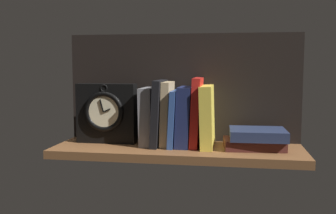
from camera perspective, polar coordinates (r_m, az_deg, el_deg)
name	(u,v)px	position (r cm, az deg, el deg)	size (l,w,h in cm)	color
ground_plane	(178,151)	(119.41, 1.41, -6.48)	(76.06, 23.74, 2.50)	brown
back_panel	(182,88)	(127.92, 2.14, 2.87)	(76.06, 1.20, 35.15)	black
book_gray_chess	(148,116)	(121.75, -2.89, -1.36)	(3.85, 12.45, 17.94)	gray
book_black_skeptic	(159,113)	(120.93, -1.35, -0.84)	(2.22, 15.36, 20.31)	black
book_tan_shortstories	(167,114)	(120.51, -0.14, -0.98)	(2.37, 12.21, 19.81)	tan
book_blue_modern	(174,118)	(120.31, 0.96, -1.62)	(1.70, 14.90, 17.21)	#2D4C8E
book_navy_bierce	(185,116)	(119.81, 2.48, -1.40)	(4.13, 13.75, 18.26)	#192147
book_red_requiem	(196,112)	(119.26, 4.20, -0.76)	(2.47, 13.40, 21.10)	red
book_yellow_seinlanguage	(207,116)	(119.15, 5.79, -1.36)	(3.58, 16.33, 18.73)	gold
framed_clock	(106,113)	(125.86, -9.06, -0.87)	(19.06, 6.24, 19.06)	black
book_stack_side	(256,139)	(118.68, 12.82, -4.57)	(18.65, 13.91, 5.99)	#471E19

